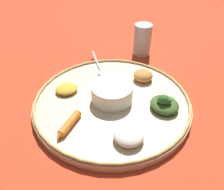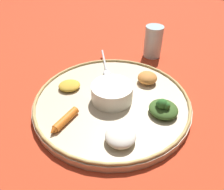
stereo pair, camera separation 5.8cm
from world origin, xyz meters
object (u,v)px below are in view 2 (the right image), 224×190
drinking_glass (153,44)px  spoon (105,66)px  center_bowl (112,92)px  carrot_near_spoon (64,121)px  greens_pile (163,108)px

drinking_glass → spoon: bearing=59.6°
center_bowl → drinking_glass: 0.32m
carrot_near_spoon → greens_pile: bearing=-146.5°
spoon → carrot_near_spoon: carrot_near_spoon is taller
spoon → drinking_glass: bearing=-120.4°
center_bowl → greens_pile: 0.14m
drinking_glass → center_bowl: bearing=87.3°
spoon → greens_pile: 0.26m
spoon → center_bowl: bearing=122.6°
spoon → drinking_glass: 0.21m
center_bowl → carrot_near_spoon: size_ratio=1.19×
greens_pile → carrot_near_spoon: 0.24m
center_bowl → drinking_glass: (-0.02, -0.32, 0.00)m
carrot_near_spoon → center_bowl: bearing=-116.5°
greens_pile → carrot_near_spoon: bearing=33.5°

